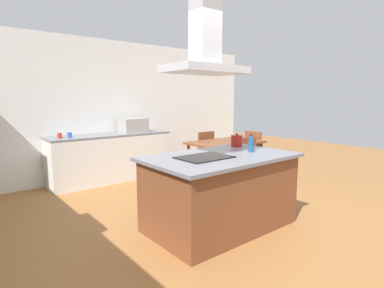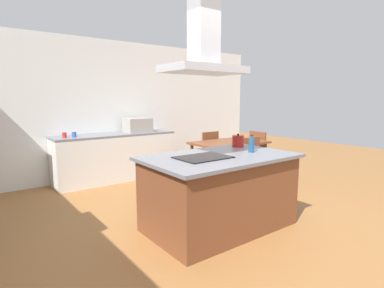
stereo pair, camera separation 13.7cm
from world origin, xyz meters
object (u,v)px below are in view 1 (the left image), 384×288
at_px(coffee_mug_blue, 69,135).
at_px(chair_facing_island, 252,159).
at_px(olive_oil_bottle, 251,145).
at_px(cooktop, 204,157).
at_px(chair_at_right_end, 256,149).
at_px(chair_facing_back_wall, 203,149).
at_px(tea_kettle, 237,141).
at_px(coffee_mug_red, 60,136).
at_px(countertop_microwave, 133,125).
at_px(range_hood, 205,50).
at_px(dining_table, 225,146).

relative_size(coffee_mug_blue, chair_facing_island, 0.10).
bearing_deg(olive_oil_bottle, cooktop, 173.51).
height_order(chair_at_right_end, chair_facing_back_wall, same).
bearing_deg(chair_at_right_end, tea_kettle, -147.56).
bearing_deg(chair_facing_island, coffee_mug_red, 143.62).
distance_m(coffee_mug_blue, chair_facing_back_wall, 2.64).
height_order(countertop_microwave, range_hood, range_hood).
bearing_deg(chair_facing_back_wall, cooktop, -130.60).
xyz_separation_m(tea_kettle, chair_facing_back_wall, (1.00, 1.88, -0.47)).
bearing_deg(range_hood, dining_table, 39.23).
distance_m(tea_kettle, countertop_microwave, 2.56).
xyz_separation_m(coffee_mug_blue, chair_facing_back_wall, (2.52, -0.62, -0.44)).
relative_size(tea_kettle, range_hood, 0.24).
bearing_deg(dining_table, tea_kettle, -129.45).
relative_size(chair_facing_back_wall, range_hood, 0.99).
bearing_deg(cooktop, range_hood, 0.00).
relative_size(olive_oil_bottle, chair_facing_island, 0.25).
xyz_separation_m(coffee_mug_blue, range_hood, (0.62, -2.84, 1.16)).
bearing_deg(countertop_microwave, range_hood, -102.41).
height_order(chair_facing_back_wall, range_hood, range_hood).
relative_size(dining_table, chair_at_right_end, 1.57).
distance_m(coffee_mug_red, dining_table, 3.00).
height_order(coffee_mug_red, chair_at_right_end, coffee_mug_red).
distance_m(cooktop, chair_facing_back_wall, 2.94).
bearing_deg(countertop_microwave, cooktop, -102.41).
distance_m(chair_at_right_end, chair_facing_back_wall, 1.13).
distance_m(cooktop, dining_table, 2.46).
xyz_separation_m(tea_kettle, chair_facing_island, (1.00, 0.55, -0.47)).
bearing_deg(countertop_microwave, tea_kettle, -84.15).
bearing_deg(tea_kettle, cooktop, -159.75).
bearing_deg(coffee_mug_blue, cooktop, -77.60).
bearing_deg(tea_kettle, chair_at_right_end, 32.44).
height_order(chair_at_right_end, chair_facing_island, same).
height_order(coffee_mug_blue, dining_table, coffee_mug_blue).
bearing_deg(range_hood, coffee_mug_red, 105.33).
bearing_deg(coffee_mug_blue, olive_oil_bottle, -65.37).
bearing_deg(chair_at_right_end, olive_oil_bottle, -142.16).
distance_m(countertop_microwave, chair_at_right_end, 2.61).
distance_m(cooktop, coffee_mug_blue, 2.91).
bearing_deg(cooktop, chair_at_right_end, 28.84).
bearing_deg(olive_oil_bottle, tea_kettle, 66.30).
relative_size(olive_oil_bottle, countertop_microwave, 0.45).
xyz_separation_m(cooktop, olive_oil_bottle, (0.71, -0.08, 0.09)).
height_order(chair_facing_island, range_hood, range_hood).
bearing_deg(range_hood, olive_oil_bottle, -6.49).
bearing_deg(chair_facing_back_wall, coffee_mug_blue, 166.09).
bearing_deg(cooktop, olive_oil_bottle, -6.49).
bearing_deg(chair_facing_island, coffee_mug_blue, 142.22).
height_order(olive_oil_bottle, coffee_mug_red, olive_oil_bottle).
height_order(tea_kettle, dining_table, tea_kettle).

